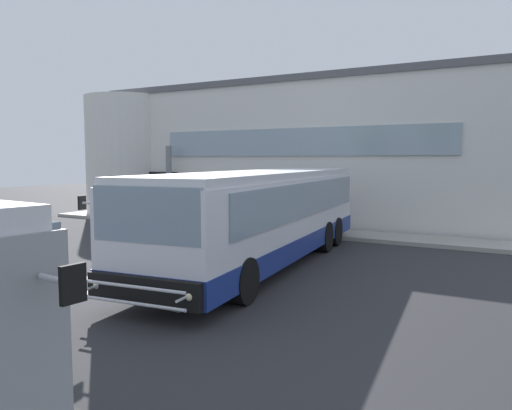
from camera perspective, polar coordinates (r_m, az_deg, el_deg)
name	(u,v)px	position (r m, az deg, el deg)	size (l,w,h in m)	color
ground_plane	(195,247)	(17.44, -7.11, -4.83)	(80.00, 90.00, 0.02)	#2B2B2D
bay_paint_stripes	(159,279)	(13.00, -11.10, -8.33)	(4.40, 3.96, 0.01)	silver
terminal_building	(309,154)	(27.62, 6.18, 5.92)	(21.49, 13.80, 6.73)	silver
boarding_curb	(261,228)	(21.42, 0.56, -2.67)	(23.69, 2.00, 0.15)	#9E9B93
entry_support_column	(169,182)	(24.86, -10.01, 2.63)	(0.28, 0.28, 3.54)	slate
bus_main_foreground	(263,218)	(14.32, 0.82, -1.56)	(3.82, 12.13, 2.70)	silver
passenger_near_column	(178,199)	(24.19, -8.99, 0.66)	(0.56, 0.47, 1.68)	#4C4233
passenger_by_doorway	(181,202)	(23.07, -8.62, 0.36)	(0.49, 0.40, 1.68)	#1E2338
safety_bollard_yellow	(330,229)	(18.77, 8.54, -2.70)	(0.18, 0.18, 0.90)	yellow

